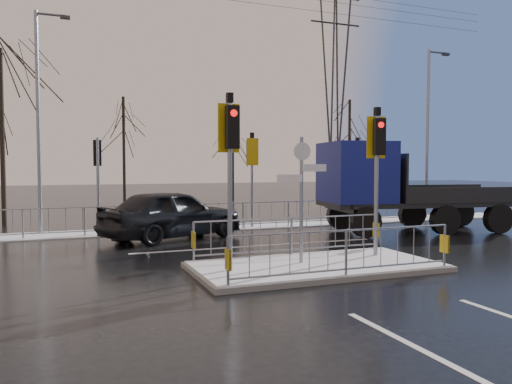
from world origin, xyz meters
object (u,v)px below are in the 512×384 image
object	(u,v)px
car_far_lane	(173,214)
street_lamp_right	(429,126)
traffic_island	(315,253)
street_lamp_left	(40,112)
flatbed_truck	(381,185)

from	to	relation	value
car_far_lane	street_lamp_right	world-z (taller)	street_lamp_right
traffic_island	street_lamp_left	world-z (taller)	street_lamp_left
car_far_lane	street_lamp_right	xyz separation A→B (m)	(12.76, 2.19, 3.53)
traffic_island	street_lamp_right	xyz separation A→B (m)	(10.58, 8.49, 4.00)
traffic_island	street_lamp_left	size ratio (longest dim) A/B	0.73
car_far_lane	flatbed_truck	xyz separation A→B (m)	(7.70, -1.22, 0.94)
traffic_island	street_lamp_left	xyz separation A→B (m)	(-6.42, 9.49, 4.10)
car_far_lane	street_lamp_left	distance (m)	6.43
street_lamp_right	car_far_lane	bearing A→B (deg)	-170.25
flatbed_truck	street_lamp_left	bearing A→B (deg)	159.73
flatbed_truck	street_lamp_right	size ratio (longest dim) A/B	0.96
street_lamp_right	traffic_island	bearing A→B (deg)	-141.27
street_lamp_left	traffic_island	bearing A→B (deg)	-55.93
traffic_island	car_far_lane	size ratio (longest dim) A/B	1.18
traffic_island	flatbed_truck	size ratio (longest dim) A/B	0.78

